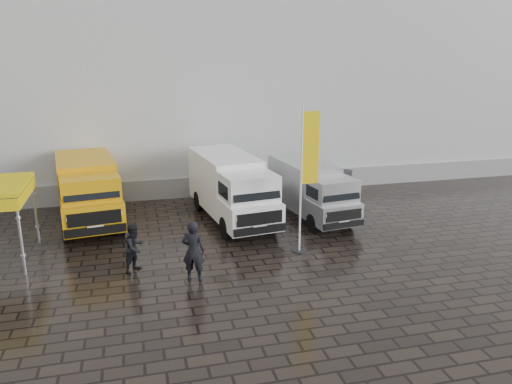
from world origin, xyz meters
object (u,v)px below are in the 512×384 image
Objects in this scene: van_silver at (311,191)px; flagpole at (306,172)px; person_front at (193,251)px; van_white at (232,190)px; person_tent at (135,248)px; van_yellow at (88,193)px; wheelie_bin at (344,179)px.

van_silver is 1.03× the size of flagpole.
person_front is at bearing -146.20° from van_silver.
van_white is at bearing 114.63° from flagpole.
person_front is at bearing -120.57° from van_white.
flagpole is (1.84, -4.02, 1.59)m from van_white.
flagpole is 6.33m from person_tent.
person_tent is (1.76, -5.33, -0.53)m from van_yellow.
person_tent reaches higher than wheelie_bin.
van_yellow is 2.94× the size of person_front.
van_white is 5.95m from person_front.
person_front is (-2.34, -5.45, -0.38)m from van_white.
wheelie_bin is 0.62× the size of person_tent.
wheelie_bin is 13.44m from person_tent.
van_white reaches higher than van_yellow.
person_tent is (-1.77, 1.19, -0.18)m from person_front.
van_yellow is at bearing -41.91° from person_front.
van_yellow is 12.93m from wheelie_bin.
wheelie_bin is 0.51× the size of person_front.
flagpole reaches higher than person_tent.
van_yellow reaches higher than wheelie_bin.
van_white is 4.70m from flagpole.
flagpole is at bearing -138.45° from wheelie_bin.
wheelie_bin is at bearing 57.08° from flagpole.
wheelie_bin is at bearing 3.59° from van_yellow.
wheelie_bin is 12.87m from person_front.
van_silver is at bearing -14.66° from van_white.
person_tent is at bearing -159.67° from wheelie_bin.
van_yellow reaches higher than person_front.
person_front is 2.14m from person_tent.
van_yellow is 5.82× the size of wheelie_bin.
flagpole is at bearing -121.01° from van_silver.
van_silver reaches higher than person_front.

